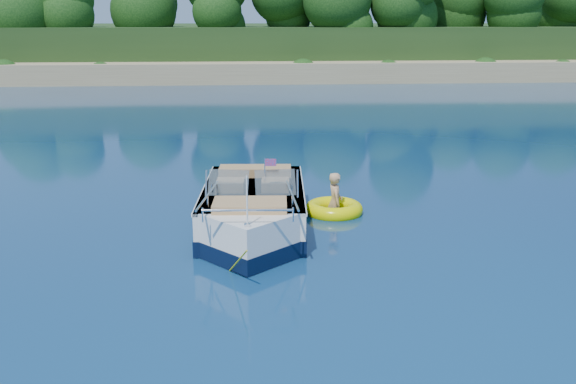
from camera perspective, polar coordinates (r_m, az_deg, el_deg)
name	(u,v)px	position (r m, az deg, el deg)	size (l,w,h in m)	color
ground	(377,239)	(14.11, 7.95, -4.14)	(160.00, 160.00, 0.00)	#091A43
shoreline	(261,51)	(76.91, -2.39, 12.38)	(170.00, 59.00, 6.00)	#937B55
treeline	(272,7)	(54.11, -1.41, 16.08)	(150.00, 7.12, 8.19)	black
motorboat	(253,214)	(14.36, -3.12, -1.95)	(2.56, 6.39, 2.12)	white
tow_tube	(334,209)	(15.82, 4.10, -1.54)	(1.75, 1.75, 0.38)	#F1EE00
boy	(334,212)	(15.94, 4.14, -1.77)	(0.57, 0.38, 1.57)	tan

